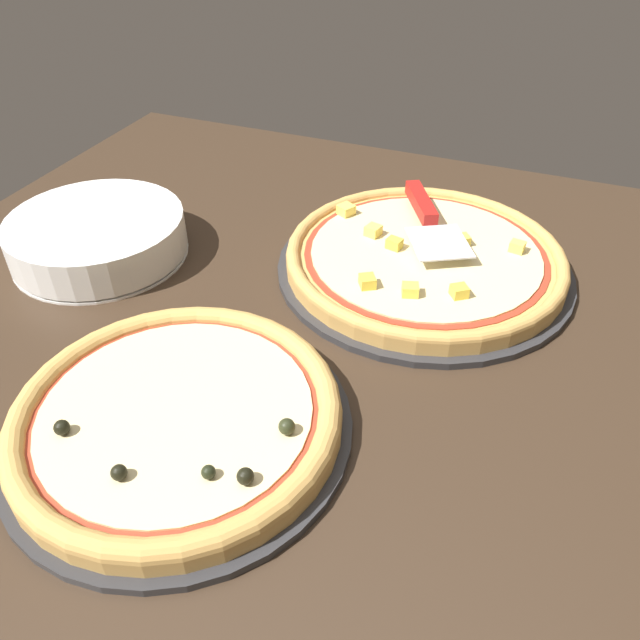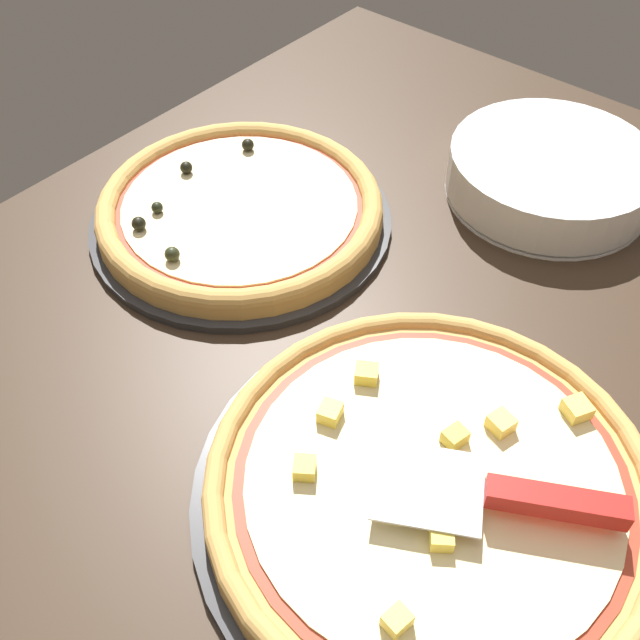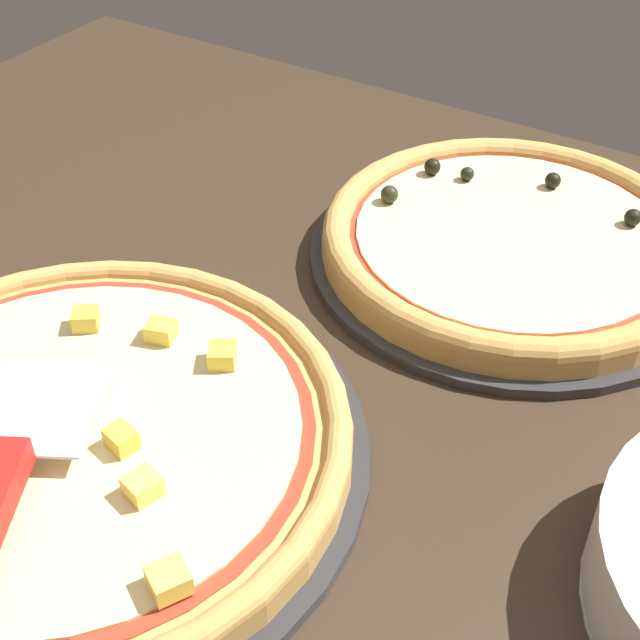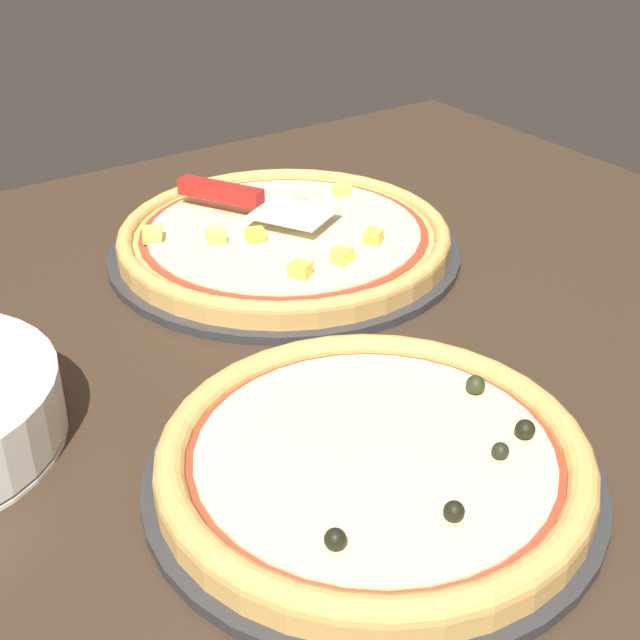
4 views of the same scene
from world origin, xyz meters
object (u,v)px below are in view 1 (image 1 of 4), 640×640
Objects in this scene: serving_spatula at (425,212)px; plate_stack at (98,237)px; pizza_back at (177,414)px; pizza_front at (425,256)px.

serving_spatula is 0.79× the size of plate_stack.
pizza_back is at bearing 72.66° from serving_spatula.
pizza_front is 48.49cm from plate_stack.
pizza_back is 49.29cm from serving_spatula.
pizza_front is 1.55× the size of plate_stack.
serving_spatula is (2.05, -7.21, 3.10)cm from pizza_front.
pizza_front is 1.96× the size of serving_spatula.
serving_spatula reaches higher than pizza_front.
serving_spatula is at bearing -154.78° from plate_stack.
serving_spatula is 49.20cm from plate_stack.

